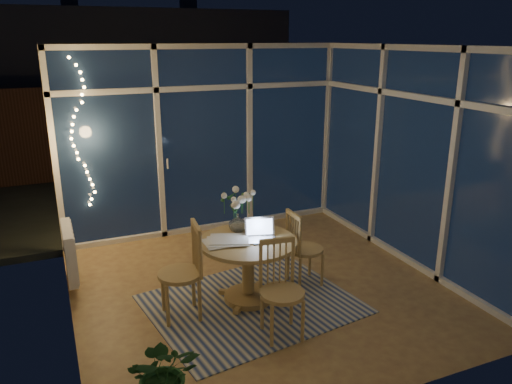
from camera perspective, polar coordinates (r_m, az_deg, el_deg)
floor at (r=5.68m, az=0.68°, el=-10.85°), size 4.00×4.00×0.00m
ceiling at (r=5.01m, az=0.79°, el=16.38°), size 4.00×4.00×0.00m
wall_back at (r=7.02m, az=-5.91°, el=5.87°), size 4.00×0.04×2.60m
wall_front at (r=3.56m, az=13.91°, el=-6.06°), size 4.00×0.04×2.60m
wall_left at (r=4.79m, az=-21.75°, el=-0.75°), size 0.04×4.00×2.60m
wall_right at (r=6.25m, az=17.77°, el=3.71°), size 0.04×4.00×2.60m
window_wall_back at (r=6.99m, az=-5.81°, el=5.82°), size 4.00×0.10×2.60m
window_wall_right at (r=6.23m, az=17.49°, el=3.69°), size 0.10×4.00×2.60m
radiator at (r=5.94m, az=-20.56°, el=-6.46°), size 0.10×0.70×0.58m
fairy_lights at (r=6.57m, az=-19.57°, el=6.18°), size 0.24×0.10×1.85m
garden_patio at (r=10.28m, az=-8.04°, el=1.67°), size 12.00×6.00×0.10m
garden_fence at (r=10.44m, az=-11.66°, el=7.13°), size 11.00×0.08×1.80m
neighbour_roof at (r=13.30m, az=-13.48°, el=14.78°), size 7.00×3.00×2.20m
garden_shrubs at (r=8.38m, az=-13.85°, el=1.35°), size 0.90×0.90×0.90m
rug at (r=5.36m, az=-0.47°, el=-12.66°), size 2.26×1.92×0.01m
dining_table at (r=5.28m, az=-0.90°, el=-8.98°), size 1.15×1.15×0.69m
chair_left at (r=4.97m, az=-8.71°, el=-9.01°), size 0.49×0.49×0.99m
chair_right at (r=5.60m, az=5.69°, el=-6.33°), size 0.42×0.42×0.89m
chair_front at (r=4.64m, az=3.04°, el=-11.23°), size 0.48×0.48×0.94m
laptop at (r=5.09m, az=0.58°, el=-4.35°), size 0.37×0.34×0.23m
flower_vase at (r=5.33m, az=-2.12°, el=-3.46°), size 0.23×0.23×0.21m
bowl at (r=5.42m, az=0.73°, el=-4.06°), size 0.17×0.17×0.04m
newspapers at (r=5.11m, az=-3.49°, el=-5.52°), size 0.43×0.36×0.02m
phone at (r=5.04m, az=0.29°, el=-5.90°), size 0.12×0.07×0.01m
potted_plant at (r=3.79m, az=-10.31°, el=-20.36°), size 0.62×0.56×0.76m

